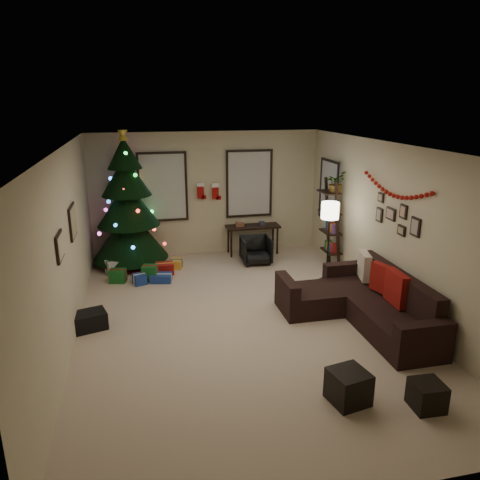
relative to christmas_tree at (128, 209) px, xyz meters
name	(u,v)px	position (x,y,z in m)	size (l,w,h in m)	color
floor	(242,321)	(1.70, -3.09, -1.19)	(7.00, 7.00, 0.00)	#C2AB93
ceiling	(242,147)	(1.70, -3.09, 1.51)	(7.00, 7.00, 0.00)	white
wall_back	(207,194)	(1.70, 0.41, 0.16)	(5.00, 5.00, 0.00)	beige
wall_front	(342,365)	(1.70, -6.59, 0.16)	(5.00, 5.00, 0.00)	beige
wall_left	(66,251)	(-0.80, -3.09, 0.16)	(7.00, 7.00, 0.00)	beige
wall_right	(394,229)	(4.20, -3.09, 0.16)	(7.00, 7.00, 0.00)	beige
window_back_left	(163,187)	(0.75, 0.38, 0.36)	(1.05, 0.06, 1.50)	#728CB2
window_back_right	(249,184)	(2.65, 0.38, 0.36)	(1.05, 0.06, 1.50)	#728CB2
window_right_wall	(329,191)	(4.17, -0.54, 0.31)	(0.06, 0.90, 1.30)	#728CB2
christmas_tree	(128,209)	(0.00, 0.00, 0.00)	(1.55, 1.55, 2.88)	black
presents	(146,272)	(0.28, -0.86, -1.08)	(1.50, 1.01, 0.30)	#14591E
sofa	(363,304)	(3.56, -3.48, -0.92)	(1.75, 2.55, 0.84)	black
pillow_red_a	(396,288)	(3.91, -3.79, -0.55)	(0.13, 0.50, 0.50)	maroon
pillow_red_b	(383,279)	(3.91, -3.39, -0.55)	(0.12, 0.46, 0.46)	maroon
pillow_cream	(364,266)	(3.91, -2.76, -0.56)	(0.13, 0.46, 0.46)	beige
ottoman_near	(348,387)	(2.43, -5.33, -1.00)	(0.41, 0.41, 0.39)	black
ottoman_far	(427,395)	(3.25, -5.63, -1.03)	(0.34, 0.34, 0.32)	black
desk	(253,229)	(2.68, 0.13, -0.62)	(1.20, 0.43, 0.65)	black
desk_chair	(256,250)	(2.59, -0.52, -0.90)	(0.56, 0.52, 0.58)	black
bookshelf	(331,226)	(4.00, -1.13, -0.30)	(0.30, 0.54, 1.85)	black
potted_plant	(336,179)	(4.00, -1.20, 0.66)	(0.52, 0.45, 0.58)	#4C4C4C
floor_lamp	(330,216)	(3.65, -1.81, 0.10)	(0.33, 0.33, 1.54)	black
art_map	(73,222)	(-0.78, -2.29, 0.37)	(0.04, 0.60, 0.50)	black
art_abstract	(60,247)	(-0.78, -3.64, 0.39)	(0.04, 0.45, 0.35)	black
gallery	(397,217)	(4.18, -3.16, 0.38)	(0.03, 1.25, 0.54)	black
garland	(395,188)	(4.15, -3.07, 0.82)	(0.08, 1.90, 0.30)	#A5140C
stocking_left	(201,191)	(1.56, 0.31, 0.26)	(0.20, 0.05, 0.36)	#990F0C
stocking_right	(216,191)	(1.89, 0.33, 0.23)	(0.20, 0.05, 0.36)	#990F0C
storage_bin	(88,321)	(-0.65, -2.83, -1.06)	(0.54, 0.36, 0.27)	black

